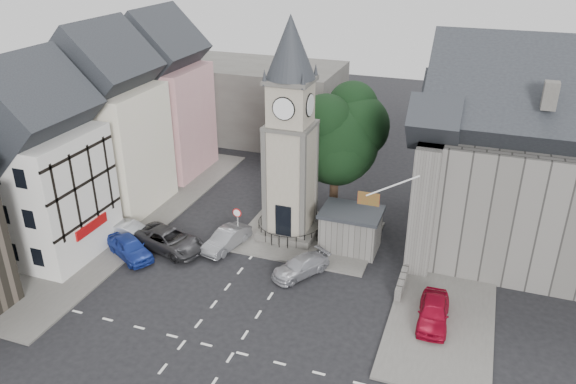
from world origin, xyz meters
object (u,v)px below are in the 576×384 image
at_px(car_west_blue, 130,247).
at_px(pedestrian, 446,250).
at_px(car_east_red, 433,312).
at_px(stone_shelter, 351,229).
at_px(clock_tower, 290,133).

relative_size(car_west_blue, pedestrian, 2.31).
bearing_deg(car_east_red, pedestrian, 87.61).
bearing_deg(stone_shelter, clock_tower, 174.16).
relative_size(stone_shelter, car_east_red, 0.99).
distance_m(stone_shelter, car_east_red, 9.48).
bearing_deg(clock_tower, stone_shelter, -5.84).
bearing_deg(stone_shelter, car_west_blue, -155.90).
height_order(car_west_blue, car_east_red, car_west_blue).
xyz_separation_m(clock_tower, stone_shelter, (4.80, -0.49, -6.57)).
xyz_separation_m(clock_tower, car_east_red, (11.50, -7.15, -7.38)).
relative_size(car_west_blue, car_east_red, 1.02).
height_order(stone_shelter, car_west_blue, stone_shelter).
bearing_deg(pedestrian, clock_tower, -9.12).
height_order(clock_tower, car_east_red, clock_tower).
bearing_deg(car_west_blue, stone_shelter, -36.86).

